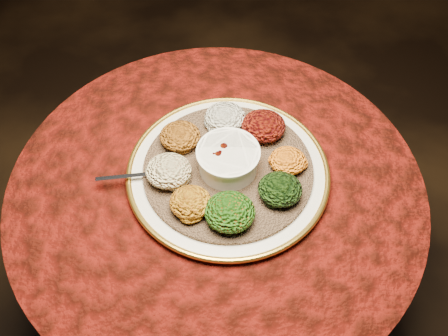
{
  "coord_description": "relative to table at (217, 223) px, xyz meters",
  "views": [
    {
      "loc": [
        0.05,
        -0.66,
        1.67
      ],
      "look_at": [
        0.02,
        0.02,
        0.76
      ],
      "focal_mm": 40.0,
      "sensor_mm": 36.0,
      "label": 1
    }
  ],
  "objects": [
    {
      "name": "portion_ayib",
      "position": [
        0.01,
        0.16,
        0.23
      ],
      "size": [
        0.1,
        0.09,
        0.05
      ],
      "primitive_type": "ellipsoid",
      "color": "beige",
      "rests_on": "injera"
    },
    {
      "name": "portion_timatim",
      "position": [
        -0.1,
        -0.01,
        0.23
      ],
      "size": [
        0.1,
        0.1,
        0.05
      ],
      "primitive_type": "ellipsoid",
      "color": "maroon",
      "rests_on": "injera"
    },
    {
      "name": "stew_bowl",
      "position": [
        0.03,
        0.02,
        0.24
      ],
      "size": [
        0.14,
        0.14,
        0.06
      ],
      "color": "white",
      "rests_on": "injera"
    },
    {
      "name": "portion_tikil",
      "position": [
        0.16,
        0.04,
        0.23
      ],
      "size": [
        0.08,
        0.08,
        0.04
      ],
      "primitive_type": "ellipsoid",
      "color": "orange",
      "rests_on": "injera"
    },
    {
      "name": "portion_kik",
      "position": [
        -0.05,
        -0.09,
        0.23
      ],
      "size": [
        0.09,
        0.09,
        0.04
      ],
      "primitive_type": "ellipsoid",
      "color": "#BD7A10",
      "rests_on": "injera"
    },
    {
      "name": "platter",
      "position": [
        0.03,
        0.02,
        0.19
      ],
      "size": [
        0.56,
        0.56,
        0.02
      ],
      "rotation": [
        0.0,
        0.0,
        -0.3
      ],
      "color": "silver",
      "rests_on": "table"
    },
    {
      "name": "table",
      "position": [
        0.0,
        0.0,
        0.0
      ],
      "size": [
        0.96,
        0.96,
        0.73
      ],
      "color": "black",
      "rests_on": "ground"
    },
    {
      "name": "portion_gomen",
      "position": [
        0.14,
        -0.05,
        0.23
      ],
      "size": [
        0.1,
        0.09,
        0.05
      ],
      "primitive_type": "ellipsoid",
      "color": "black",
      "rests_on": "injera"
    },
    {
      "name": "portion_shiro",
      "position": [
        -0.09,
        0.09,
        0.23
      ],
      "size": [
        0.1,
        0.09,
        0.05
      ],
      "primitive_type": "ellipsoid",
      "color": "#985212",
      "rests_on": "injera"
    },
    {
      "name": "portion_kitfo",
      "position": [
        0.1,
        0.13,
        0.23
      ],
      "size": [
        0.11,
        0.1,
        0.05
      ],
      "primitive_type": "ellipsoid",
      "color": "black",
      "rests_on": "injera"
    },
    {
      "name": "portion_mixveg",
      "position": [
        0.04,
        -0.11,
        0.23
      ],
      "size": [
        0.11,
        0.1,
        0.05
      ],
      "primitive_type": "ellipsoid",
      "color": "#AF2E0B",
      "rests_on": "injera"
    },
    {
      "name": "spoon",
      "position": [
        -0.15,
        -0.01,
        0.21
      ],
      "size": [
        0.16,
        0.05,
        0.01
      ],
      "rotation": [
        0.0,
        0.0,
        -2.96
      ],
      "color": "silver",
      "rests_on": "injera"
    },
    {
      "name": "injera",
      "position": [
        0.03,
        0.02,
        0.2
      ],
      "size": [
        0.49,
        0.49,
        0.01
      ],
      "primitive_type": "cylinder",
      "rotation": [
        0.0,
        0.0,
        -0.29
      ],
      "color": "#866143",
      "rests_on": "platter"
    }
  ]
}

